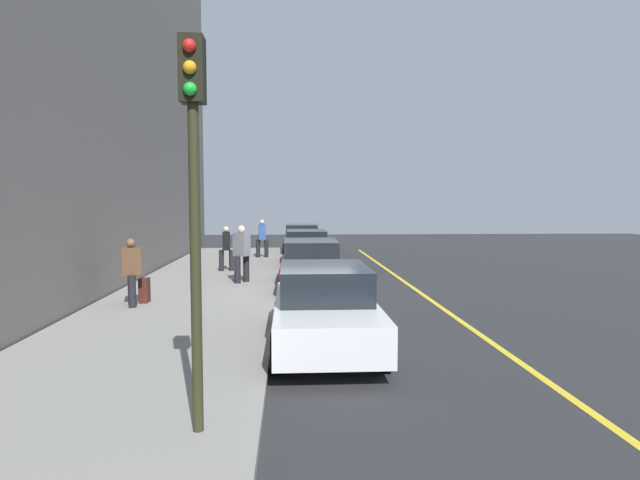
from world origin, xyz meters
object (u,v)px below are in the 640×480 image
parked_car_maroon (311,265)px  parked_car_green (302,239)px  pedestrian_brown_coat (131,270)px  pedestrian_grey_coat (242,252)px  parked_car_white (325,308)px  rolling_suitcase (144,290)px  pedestrian_blue_coat (262,237)px  parked_car_black (306,249)px  traffic_light_pole (194,168)px  pedestrian_black_coat (226,247)px

parked_car_maroon → parked_car_green: bearing=-179.8°
pedestrian_brown_coat → pedestrian_grey_coat: pedestrian_grey_coat is taller
parked_car_white → parked_car_maroon: bearing=179.9°
pedestrian_brown_coat → rolling_suitcase: bearing=158.9°
parked_car_white → pedestrian_grey_coat: size_ratio=2.43×
pedestrian_grey_coat → pedestrian_blue_coat: bearing=178.1°
parked_car_white → parked_car_black: bearing=179.8°
parked_car_black → traffic_light_pole: bearing=-6.1°
parked_car_green → traffic_light_pole: traffic_light_pole is taller
parked_car_green → pedestrian_blue_coat: 3.62m
parked_car_maroon → pedestrian_blue_coat: size_ratio=2.71×
pedestrian_black_coat → rolling_suitcase: size_ratio=1.68×
parked_car_maroon → pedestrian_black_coat: pedestrian_black_coat is taller
pedestrian_blue_coat → pedestrian_grey_coat: (7.64, -0.25, 0.04)m
parked_car_black → rolling_suitcase: bearing=-27.5°
pedestrian_grey_coat → rolling_suitcase: 3.96m
parked_car_maroon → rolling_suitcase: 5.09m
pedestrian_black_coat → pedestrian_grey_coat: bearing=15.9°
parked_car_green → traffic_light_pole: 21.90m
parked_car_black → rolling_suitcase: (8.37, -4.36, -0.29)m
parked_car_white → pedestrian_blue_coat: bearing=-172.7°
parked_car_green → pedestrian_brown_coat: (14.43, -4.46, 0.28)m
pedestrian_brown_coat → traffic_light_pole: size_ratio=0.39×
pedestrian_blue_coat → parked_car_maroon: bearing=13.1°
pedestrian_black_coat → parked_car_black: bearing=126.5°
pedestrian_brown_coat → traffic_light_pole: bearing=21.2°
parked_car_green → parked_car_black: (5.60, 0.08, 0.00)m
pedestrian_blue_coat → parked_car_black: bearing=37.7°
pedestrian_grey_coat → pedestrian_black_coat: (-2.88, -0.82, -0.08)m
parked_car_maroon → rolling_suitcase: bearing=-58.5°
parked_car_black → traffic_light_pole: traffic_light_pole is taller
parked_car_black → pedestrian_brown_coat: size_ratio=2.64×
rolling_suitcase → parked_car_maroon: bearing=121.5°
traffic_light_pole → pedestrian_grey_coat: bearing=-177.5°
parked_car_maroon → pedestrian_brown_coat: 5.48m
pedestrian_black_coat → parked_car_green: bearing=159.4°
parked_car_black → pedestrian_blue_coat: (-2.52, -1.95, 0.31)m
parked_car_green → parked_car_maroon: same height
parked_car_maroon → pedestrian_blue_coat: 8.46m
parked_car_maroon → pedestrian_grey_coat: (-0.60, -2.16, 0.35)m
parked_car_white → traffic_light_pole: bearing=-23.5°
pedestrian_black_coat → pedestrian_blue_coat: bearing=167.3°
parked_car_maroon → parked_car_white: same height
pedestrian_blue_coat → pedestrian_black_coat: 4.88m
parked_car_green → pedestrian_blue_coat: pedestrian_blue_coat is taller
parked_car_white → pedestrian_black_coat: (-10.05, -2.97, 0.27)m
parked_car_green → pedestrian_blue_coat: size_ratio=2.45×
parked_car_white → traffic_light_pole: size_ratio=1.02×
parked_car_black → pedestrian_blue_coat: 3.20m
pedestrian_brown_coat → traffic_light_pole: (7.29, 2.83, 2.03)m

